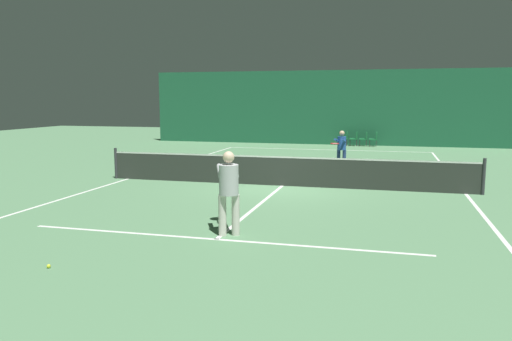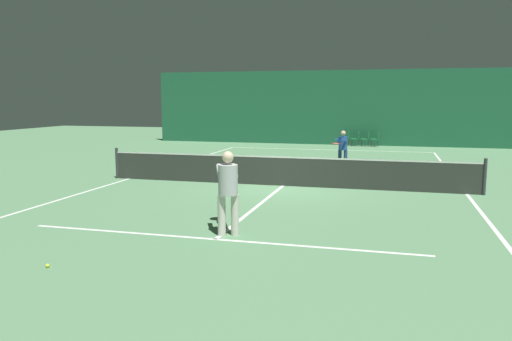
{
  "view_description": "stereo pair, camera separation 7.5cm",
  "coord_description": "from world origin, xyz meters",
  "px_view_note": "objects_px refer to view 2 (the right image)",
  "views": [
    {
      "loc": [
        3.21,
        -15.47,
        2.75
      ],
      "look_at": [
        0.06,
        -3.55,
        0.99
      ],
      "focal_mm": 35.0,
      "sensor_mm": 36.0,
      "label": 1
    },
    {
      "loc": [
        3.28,
        -15.45,
        2.75
      ],
      "look_at": [
        0.06,
        -3.55,
        0.99
      ],
      "focal_mm": 35.0,
      "sensor_mm": 36.0,
      "label": 2
    }
  ],
  "objects_px": {
    "player_near": "(228,186)",
    "player_far": "(343,146)",
    "tennis_net": "(283,170)",
    "courtside_chair_3": "(376,138)",
    "courtside_chair_0": "(347,138)",
    "courtside_chair_1": "(357,138)",
    "tennis_ball": "(48,266)",
    "courtside_chair_2": "(366,138)"
  },
  "relations": [
    {
      "from": "player_near",
      "to": "courtside_chair_1",
      "type": "distance_m",
      "value": 20.68
    },
    {
      "from": "player_far",
      "to": "courtside_chair_0",
      "type": "distance_m",
      "value": 10.02
    },
    {
      "from": "player_far",
      "to": "courtside_chair_0",
      "type": "xyz_separation_m",
      "value": [
        -0.68,
        9.99,
        -0.4
      ]
    },
    {
      "from": "courtside_chair_3",
      "to": "tennis_ball",
      "type": "xyz_separation_m",
      "value": [
        -4.58,
        -23.34,
        -0.45
      ]
    },
    {
      "from": "courtside_chair_0",
      "to": "courtside_chair_1",
      "type": "distance_m",
      "value": 0.57
    },
    {
      "from": "courtside_chair_1",
      "to": "tennis_ball",
      "type": "distance_m",
      "value": 23.6
    },
    {
      "from": "courtside_chair_0",
      "to": "tennis_ball",
      "type": "relative_size",
      "value": 12.73
    },
    {
      "from": "tennis_net",
      "to": "player_far",
      "type": "relative_size",
      "value": 7.94
    },
    {
      "from": "courtside_chair_0",
      "to": "tennis_ball",
      "type": "distance_m",
      "value": 23.52
    },
    {
      "from": "tennis_ball",
      "to": "courtside_chair_0",
      "type": "bearing_deg",
      "value": 83.0
    },
    {
      "from": "tennis_net",
      "to": "courtside_chair_0",
      "type": "relative_size",
      "value": 14.29
    },
    {
      "from": "player_near",
      "to": "courtside_chair_2",
      "type": "height_order",
      "value": "player_near"
    },
    {
      "from": "player_near",
      "to": "player_far",
      "type": "bearing_deg",
      "value": -29.79
    },
    {
      "from": "player_far",
      "to": "tennis_ball",
      "type": "height_order",
      "value": "player_far"
    },
    {
      "from": "player_near",
      "to": "player_far",
      "type": "height_order",
      "value": "player_near"
    },
    {
      "from": "courtside_chair_0",
      "to": "tennis_net",
      "type": "bearing_deg",
      "value": -2.97
    },
    {
      "from": "player_far",
      "to": "tennis_net",
      "type": "bearing_deg",
      "value": -5.85
    },
    {
      "from": "tennis_net",
      "to": "courtside_chair_0",
      "type": "bearing_deg",
      "value": 87.03
    },
    {
      "from": "courtside_chair_1",
      "to": "tennis_ball",
      "type": "relative_size",
      "value": 12.73
    },
    {
      "from": "player_far",
      "to": "tennis_ball",
      "type": "xyz_separation_m",
      "value": [
        -3.54,
        -13.36,
        -0.85
      ]
    },
    {
      "from": "courtside_chair_0",
      "to": "courtside_chair_1",
      "type": "relative_size",
      "value": 1.0
    },
    {
      "from": "player_far",
      "to": "courtside_chair_3",
      "type": "bearing_deg",
      "value": -174.59
    },
    {
      "from": "player_far",
      "to": "courtside_chair_1",
      "type": "distance_m",
      "value": 10.0
    },
    {
      "from": "courtside_chair_2",
      "to": "tennis_ball",
      "type": "bearing_deg",
      "value": -9.74
    },
    {
      "from": "courtside_chair_0",
      "to": "courtside_chair_3",
      "type": "distance_m",
      "value": 1.71
    },
    {
      "from": "tennis_net",
      "to": "courtside_chair_3",
      "type": "height_order",
      "value": "tennis_net"
    },
    {
      "from": "player_near",
      "to": "player_far",
      "type": "xyz_separation_m",
      "value": [
        1.3,
        10.66,
        -0.12
      ]
    },
    {
      "from": "courtside_chair_1",
      "to": "tennis_net",
      "type": "bearing_deg",
      "value": -5.2
    },
    {
      "from": "courtside_chair_1",
      "to": "player_far",
      "type": "bearing_deg",
      "value": 0.61
    },
    {
      "from": "courtside_chair_0",
      "to": "player_far",
      "type": "bearing_deg",
      "value": 3.88
    },
    {
      "from": "player_far",
      "to": "courtside_chair_0",
      "type": "bearing_deg",
      "value": -164.79
    },
    {
      "from": "tennis_net",
      "to": "courtside_chair_3",
      "type": "bearing_deg",
      "value": 80.41
    },
    {
      "from": "courtside_chair_1",
      "to": "courtside_chair_2",
      "type": "xyz_separation_m",
      "value": [
        0.57,
        0.0,
        0.0
      ]
    },
    {
      "from": "player_near",
      "to": "courtside_chair_1",
      "type": "xyz_separation_m",
      "value": [
        1.19,
        20.64,
        -0.52
      ]
    },
    {
      "from": "tennis_net",
      "to": "courtside_chair_3",
      "type": "relative_size",
      "value": 14.29
    },
    {
      "from": "courtside_chair_2",
      "to": "player_far",
      "type": "bearing_deg",
      "value": -2.66
    },
    {
      "from": "tennis_net",
      "to": "player_far",
      "type": "height_order",
      "value": "player_far"
    },
    {
      "from": "player_far",
      "to": "courtside_chair_2",
      "type": "relative_size",
      "value": 1.8
    },
    {
      "from": "player_near",
      "to": "courtside_chair_1",
      "type": "height_order",
      "value": "player_near"
    },
    {
      "from": "player_near",
      "to": "courtside_chair_0",
      "type": "xyz_separation_m",
      "value": [
        0.62,
        20.64,
        -0.52
      ]
    },
    {
      "from": "player_far",
      "to": "courtside_chair_2",
      "type": "xyz_separation_m",
      "value": [
        0.46,
        9.99,
        -0.4
      ]
    },
    {
      "from": "tennis_net",
      "to": "player_far",
      "type": "xyz_separation_m",
      "value": [
        1.44,
        4.65,
        0.37
      ]
    }
  ]
}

